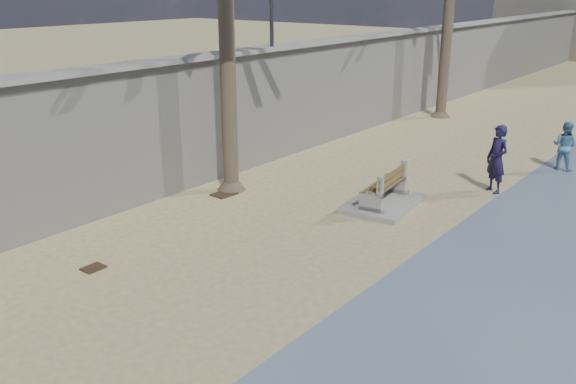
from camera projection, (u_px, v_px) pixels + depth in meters
The scene contains 7 objects.
seawall at pixel (394, 77), 25.32m from camera, with size 0.45×70.00×3.50m, color gray.
wall_cap at pixel (396, 33), 24.73m from camera, with size 0.80×70.00×0.12m, color gray.
bench_far at pixel (383, 190), 15.63m from camera, with size 1.85×2.46×0.95m.
person_a at pixel (497, 154), 16.45m from camera, with size 0.78×0.53×2.16m, color #191336.
person_b at pixel (565, 143), 18.55m from camera, with size 0.81×0.62×1.67m, color teal.
debris_c at pixel (224, 194), 16.58m from camera, with size 0.64×0.51×0.03m, color #382616.
debris_d at pixel (93, 268), 12.28m from camera, with size 0.44×0.35×0.03m, color #382616.
Camera 1 is at (7.20, -2.71, 5.45)m, focal length 38.00 mm.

